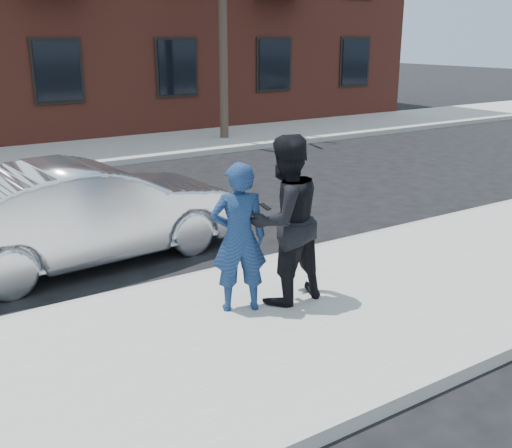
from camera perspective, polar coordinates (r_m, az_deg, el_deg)
ground at (r=7.69m, az=9.00°, el=-7.24°), size 100.00×100.00×0.00m
near_sidewalk at (r=7.50m, az=10.30°, el=-7.37°), size 50.00×3.50×0.15m
near_curb at (r=8.78m, az=2.31°, el=-3.30°), size 50.00×0.10×0.15m
far_sidewalk at (r=17.35m, az=-16.51°, el=6.47°), size 50.00×3.50×0.15m
far_curb at (r=15.66m, az=-14.58°, el=5.49°), size 50.00×0.10×0.15m
silver_sedan at (r=9.02m, az=-15.56°, el=1.09°), size 4.62×1.92×1.49m
man_hoodie at (r=6.74m, az=-1.65°, el=-1.32°), size 0.75×0.63×1.74m
man_peacoat at (r=6.93m, az=2.76°, el=0.35°), size 1.02×0.82×2.00m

